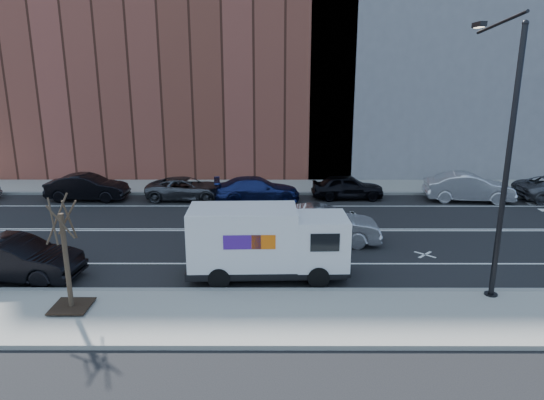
{
  "coord_description": "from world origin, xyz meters",
  "views": [
    {
      "loc": [
        -0.49,
        -22.61,
        7.61
      ],
      "look_at": [
        -0.53,
        0.47,
        1.4
      ],
      "focal_mm": 32.0,
      "sensor_mm": 36.0,
      "label": 1
    }
  ],
  "objects": [
    {
      "name": "ground",
      "position": [
        0.0,
        0.0,
        0.0
      ],
      "size": [
        120.0,
        120.0,
        0.0
      ],
      "primitive_type": "plane",
      "color": "black",
      "rests_on": "ground"
    },
    {
      "name": "sidewalk_near",
      "position": [
        0.0,
        -8.8,
        0.07
      ],
      "size": [
        44.0,
        3.6,
        0.15
      ],
      "primitive_type": "cube",
      "color": "gray",
      "rests_on": "ground"
    },
    {
      "name": "sidewalk_far",
      "position": [
        0.0,
        8.8,
        0.07
      ],
      "size": [
        44.0,
        3.6,
        0.15
      ],
      "primitive_type": "cube",
      "color": "gray",
      "rests_on": "ground"
    },
    {
      "name": "curb_near",
      "position": [
        0.0,
        -7.0,
        0.08
      ],
      "size": [
        44.0,
        0.25,
        0.17
      ],
      "primitive_type": "cube",
      "color": "gray",
      "rests_on": "ground"
    },
    {
      "name": "curb_far",
      "position": [
        0.0,
        7.0,
        0.08
      ],
      "size": [
        44.0,
        0.25,
        0.17
      ],
      "primitive_type": "cube",
      "color": "gray",
      "rests_on": "ground"
    },
    {
      "name": "road_markings",
      "position": [
        0.0,
        0.0,
        0.0
      ],
      "size": [
        40.0,
        8.6,
        0.01
      ],
      "primitive_type": null,
      "color": "white",
      "rests_on": "ground"
    },
    {
      "name": "bldg_brick",
      "position": [
        -8.0,
        15.6,
        11.0
      ],
      "size": [
        26.0,
        10.0,
        22.0
      ],
      "primitive_type": "cube",
      "color": "brown",
      "rests_on": "ground"
    },
    {
      "name": "streetlight",
      "position": [
        7.0,
        -6.91,
        5.08
      ],
      "size": [
        0.44,
        4.02,
        9.34
      ],
      "color": "black",
      "rests_on": "ground"
    },
    {
      "name": "street_tree",
      "position": [
        -7.0,
        -8.4,
        1.45
      ],
      "size": [
        1.2,
        1.2,
        3.75
      ],
      "color": "black",
      "rests_on": "ground"
    },
    {
      "name": "fedex_van",
      "position": [
        -0.73,
        -5.6,
        1.43
      ],
      "size": [
        6.03,
        2.27,
        2.73
      ],
      "rotation": [
        0.0,
        0.0,
        0.03
      ],
      "color": "black",
      "rests_on": "ground"
    },
    {
      "name": "far_parked_b",
      "position": [
        -11.65,
        5.69,
        0.78
      ],
      "size": [
        4.79,
        1.78,
        1.56
      ],
      "primitive_type": "imported",
      "rotation": [
        0.0,
        0.0,
        1.54
      ],
      "color": "black",
      "rests_on": "ground"
    },
    {
      "name": "far_parked_c",
      "position": [
        -5.73,
        5.85,
        0.67
      ],
      "size": [
        4.85,
        2.34,
        1.33
      ],
      "primitive_type": "imported",
      "rotation": [
        0.0,
        0.0,
        1.54
      ],
      "color": "#46484D",
      "rests_on": "ground"
    },
    {
      "name": "far_parked_d",
      "position": [
        -1.43,
        5.34,
        0.73
      ],
      "size": [
        5.27,
        2.66,
        1.47
      ],
      "primitive_type": "imported",
      "rotation": [
        0.0,
        0.0,
        1.69
      ],
      "color": "navy",
      "rests_on": "ground"
    },
    {
      "name": "far_parked_e",
      "position": [
        4.05,
        6.03,
        0.74
      ],
      "size": [
        4.35,
        1.8,
        1.48
      ],
      "primitive_type": "imported",
      "rotation": [
        0.0,
        0.0,
        1.58
      ],
      "color": "black",
      "rests_on": "ground"
    },
    {
      "name": "far_parked_f",
      "position": [
        11.2,
        5.5,
        0.84
      ],
      "size": [
        5.23,
        2.25,
        1.67
      ],
      "primitive_type": "imported",
      "rotation": [
        0.0,
        0.0,
        1.48
      ],
      "color": "silver",
      "rests_on": "ground"
    },
    {
      "name": "driving_sedan",
      "position": [
        1.78,
        -1.84,
        0.83
      ],
      "size": [
        5.09,
        1.88,
        1.66
      ],
      "primitive_type": "imported",
      "rotation": [
        0.0,
        0.0,
        1.55
      ],
      "color": "#A2A2A6",
      "rests_on": "ground"
    },
    {
      "name": "near_parked_rear_a",
      "position": [
        -10.15,
        -5.81,
        0.82
      ],
      "size": [
        5.09,
        2.19,
        1.63
      ],
      "primitive_type": "imported",
      "rotation": [
        0.0,
        0.0,
        1.48
      ],
      "color": "black",
      "rests_on": "ground"
    }
  ]
}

